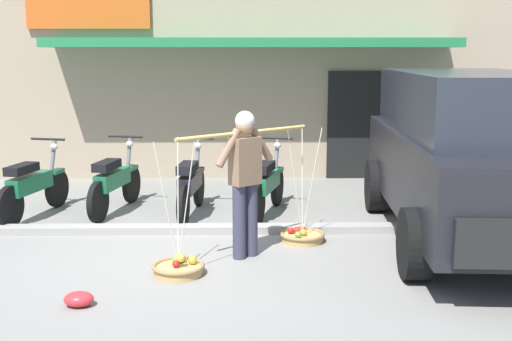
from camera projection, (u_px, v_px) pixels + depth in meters
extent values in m
plane|color=gray|center=(202.00, 249.00, 7.69)|extent=(90.00, 90.00, 0.00)
cube|color=gray|center=(206.00, 229.00, 8.37)|extent=(20.00, 0.24, 0.10)
cylinder|color=#38384C|center=(239.00, 222.00, 7.26)|extent=(0.15, 0.15, 0.86)
cylinder|color=#38384C|center=(251.00, 219.00, 7.37)|extent=(0.15, 0.15, 0.86)
cube|color=#84664C|center=(245.00, 161.00, 7.19)|extent=(0.39, 0.37, 0.54)
sphere|color=tan|center=(245.00, 125.00, 7.11)|extent=(0.21, 0.21, 0.21)
sphere|color=silver|center=(245.00, 121.00, 7.10)|extent=(0.22, 0.22, 0.22)
cylinder|color=#84664C|center=(228.00, 148.00, 7.00)|extent=(0.32, 0.28, 0.43)
cylinder|color=#84664C|center=(261.00, 144.00, 7.31)|extent=(0.32, 0.28, 0.43)
cylinder|color=tan|center=(245.00, 133.00, 7.13)|extent=(1.46, 1.22, 0.04)
cylinder|color=tan|center=(178.00, 270.00, 6.79)|extent=(0.52, 0.52, 0.09)
torus|color=olive|center=(178.00, 266.00, 6.78)|extent=(0.57, 0.57, 0.05)
sphere|color=#6DA940|center=(176.00, 260.00, 6.86)|extent=(0.09, 0.09, 0.09)
sphere|color=#659D3C|center=(182.00, 259.00, 6.91)|extent=(0.09, 0.09, 0.09)
sphere|color=gold|center=(192.00, 260.00, 6.84)|extent=(0.10, 0.10, 0.10)
sphere|color=red|center=(176.00, 264.00, 6.74)|extent=(0.08, 0.08, 0.08)
sphere|color=gold|center=(181.00, 258.00, 6.74)|extent=(0.10, 0.10, 0.10)
cylinder|color=silver|center=(178.00, 202.00, 6.78)|extent=(0.01, 0.25, 1.36)
cylinder|color=silver|center=(166.00, 206.00, 6.60)|extent=(0.22, 0.13, 1.36)
cylinder|color=silver|center=(186.00, 206.00, 6.60)|extent=(0.22, 0.13, 1.36)
cylinder|color=tan|center=(302.00, 238.00, 7.98)|extent=(0.52, 0.52, 0.09)
torus|color=olive|center=(302.00, 234.00, 7.97)|extent=(0.57, 0.57, 0.05)
sphere|color=red|center=(301.00, 230.00, 8.01)|extent=(0.10, 0.10, 0.10)
sphere|color=red|center=(297.00, 230.00, 8.01)|extent=(0.09, 0.09, 0.09)
sphere|color=gold|center=(303.00, 232.00, 7.91)|extent=(0.09, 0.09, 0.09)
sphere|color=red|center=(300.00, 231.00, 8.00)|extent=(0.08, 0.08, 0.08)
sphere|color=red|center=(291.00, 231.00, 8.00)|extent=(0.08, 0.08, 0.08)
sphere|color=#70AD42|center=(298.00, 235.00, 7.81)|extent=(0.08, 0.08, 0.08)
cylinder|color=silver|center=(302.00, 179.00, 7.96)|extent=(0.01, 0.25, 1.36)
cylinder|color=silver|center=(295.00, 182.00, 7.79)|extent=(0.22, 0.13, 1.36)
cylinder|color=silver|center=(312.00, 182.00, 7.79)|extent=(0.22, 0.13, 1.36)
cylinder|color=black|center=(57.00, 188.00, 9.74)|extent=(0.21, 0.58, 0.58)
cylinder|color=black|center=(10.00, 207.00, 8.55)|extent=(0.21, 0.58, 0.58)
cube|color=#19663D|center=(56.00, 171.00, 9.69)|extent=(0.20, 0.30, 0.06)
cube|color=#19663D|center=(30.00, 183.00, 9.01)|extent=(0.40, 0.92, 0.24)
cube|color=black|center=(22.00, 169.00, 8.79)|extent=(0.34, 0.60, 0.12)
cylinder|color=slate|center=(52.00, 164.00, 9.58)|extent=(0.13, 0.30, 0.76)
cylinder|color=black|center=(48.00, 139.00, 9.43)|extent=(0.53, 0.16, 0.04)
sphere|color=silver|center=(54.00, 147.00, 9.61)|extent=(0.11, 0.11, 0.11)
cylinder|color=black|center=(132.00, 184.00, 10.03)|extent=(0.20, 0.58, 0.58)
cylinder|color=black|center=(98.00, 202.00, 8.84)|extent=(0.20, 0.58, 0.58)
cube|color=#19663D|center=(131.00, 168.00, 9.99)|extent=(0.19, 0.30, 0.06)
cube|color=#19663D|center=(113.00, 179.00, 9.30)|extent=(0.38, 0.92, 0.24)
cube|color=black|center=(107.00, 165.00, 9.08)|extent=(0.33, 0.59, 0.12)
cylinder|color=slate|center=(128.00, 161.00, 9.86)|extent=(0.12, 0.30, 0.76)
cylinder|color=black|center=(125.00, 137.00, 9.72)|extent=(0.54, 0.14, 0.04)
sphere|color=silver|center=(130.00, 144.00, 9.90)|extent=(0.11, 0.11, 0.11)
cylinder|color=black|center=(199.00, 187.00, 9.85)|extent=(0.14, 0.59, 0.58)
cylinder|color=black|center=(183.00, 206.00, 8.64)|extent=(0.14, 0.59, 0.58)
cube|color=black|center=(199.00, 170.00, 9.80)|extent=(0.17, 0.29, 0.06)
cube|color=black|center=(190.00, 182.00, 9.11)|extent=(0.29, 0.92, 0.24)
cube|color=black|center=(187.00, 168.00, 8.89)|extent=(0.27, 0.58, 0.12)
cylinder|color=slate|center=(197.00, 163.00, 9.68)|extent=(0.09, 0.30, 0.76)
cylinder|color=black|center=(196.00, 138.00, 9.53)|extent=(0.54, 0.09, 0.04)
sphere|color=silver|center=(198.00, 146.00, 9.71)|extent=(0.11, 0.11, 0.11)
cylinder|color=black|center=(277.00, 186.00, 9.86)|extent=(0.23, 0.58, 0.58)
cylinder|color=black|center=(258.00, 205.00, 8.68)|extent=(0.23, 0.58, 0.58)
cube|color=#19663D|center=(277.00, 170.00, 9.81)|extent=(0.21, 0.31, 0.06)
cube|color=#19663D|center=(267.00, 182.00, 9.13)|extent=(0.43, 0.92, 0.24)
cube|color=black|center=(264.00, 167.00, 8.92)|extent=(0.36, 0.60, 0.12)
cylinder|color=slate|center=(276.00, 163.00, 9.69)|extent=(0.14, 0.30, 0.76)
cylinder|color=black|center=(275.00, 138.00, 9.55)|extent=(0.53, 0.18, 0.04)
sphere|color=silver|center=(277.00, 146.00, 9.72)|extent=(0.11, 0.11, 0.11)
cube|color=black|center=(470.00, 173.00, 7.90)|extent=(2.20, 4.81, 0.96)
cube|color=#282D38|center=(471.00, 103.00, 7.89)|extent=(1.94, 3.77, 0.76)
cylinder|color=black|center=(415.00, 244.00, 6.61)|extent=(0.31, 0.78, 0.76)
cylinder|color=black|center=(506.00, 187.00, 9.38)|extent=(0.31, 0.78, 0.76)
cylinder|color=black|center=(376.00, 186.00, 9.47)|extent=(0.31, 0.78, 0.76)
cube|color=tan|center=(251.00, 63.00, 14.08)|extent=(13.00, 5.00, 4.20)
cube|color=#237F47|center=(252.00, 43.00, 11.06)|extent=(7.15, 1.00, 0.16)
cube|color=#DB5B1E|center=(88.00, 3.00, 11.33)|extent=(2.20, 0.08, 0.90)
cube|color=black|center=(357.00, 125.00, 11.84)|extent=(1.10, 0.06, 2.00)
ellipsoid|color=red|center=(79.00, 299.00, 5.94)|extent=(0.28, 0.22, 0.14)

